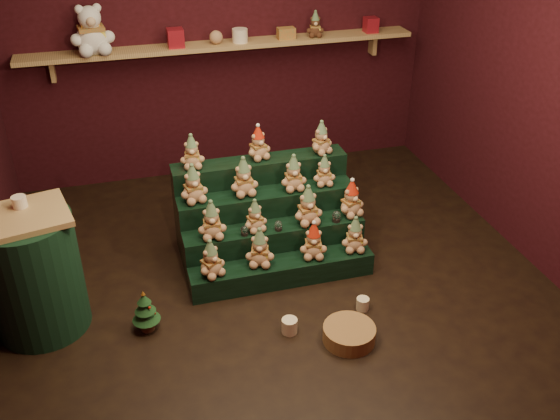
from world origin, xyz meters
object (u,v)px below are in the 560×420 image
object	(u,v)px
snow_globe_a	(244,231)
wicker_basket	(349,334)
side_table	(34,273)
snow_globe_b	(278,225)
brown_bear	(315,24)
white_bear	(90,23)
snow_globe_c	(336,216)
mini_christmas_tree	(145,311)
riser_tier_front	(282,271)
mug_right	(363,304)
mug_left	(290,326)

from	to	relation	value
snow_globe_a	wicker_basket	distance (m)	1.09
side_table	snow_globe_b	bearing A→B (deg)	-6.21
brown_bear	white_bear	bearing A→B (deg)	-169.09
snow_globe_c	mini_christmas_tree	bearing A→B (deg)	-164.02
riser_tier_front	white_bear	xyz separation A→B (m)	(-1.15, 1.85, 1.49)
side_table	brown_bear	xyz separation A→B (m)	(2.55, 1.88, 1.00)
wicker_basket	brown_bear	xyz separation A→B (m)	(0.59, 2.60, 1.38)
mug_right	white_bear	world-z (taller)	white_bear
mug_left	white_bear	bearing A→B (deg)	113.37
mini_christmas_tree	mug_right	bearing A→B (deg)	-7.50
riser_tier_front	white_bear	distance (m)	2.64
snow_globe_a	snow_globe_b	bearing A→B (deg)	-0.00
snow_globe_c	snow_globe_a	bearing A→B (deg)	180.00
wicker_basket	white_bear	bearing A→B (deg)	118.35
snow_globe_a	snow_globe_b	world-z (taller)	same
snow_globe_a	mug_right	xyz separation A→B (m)	(0.71, -0.63, -0.35)
riser_tier_front	snow_globe_b	size ratio (longest dim) A/B	17.95
mug_right	white_bear	distance (m)	3.22
mini_christmas_tree	wicker_basket	world-z (taller)	mini_christmas_tree
side_table	mug_left	xyz separation A→B (m)	(1.60, -0.53, -0.38)
brown_bear	mug_left	bearing A→B (deg)	-100.50
mug_left	wicker_basket	distance (m)	0.41
mug_left	side_table	bearing A→B (deg)	161.56
snow_globe_a	side_table	world-z (taller)	side_table
brown_bear	snow_globe_b	bearing A→B (deg)	-105.08
riser_tier_front	brown_bear	distance (m)	2.43
snow_globe_b	mug_left	size ratio (longest dim) A/B	0.73
snow_globe_b	mug_left	world-z (taller)	snow_globe_b
snow_globe_b	white_bear	world-z (taller)	white_bear
wicker_basket	mug_right	bearing A→B (deg)	52.94
riser_tier_front	mug_left	world-z (taller)	riser_tier_front
mini_christmas_tree	mug_left	distance (m)	0.98
snow_globe_a	mug_right	distance (m)	1.01
side_table	white_bear	xyz separation A→B (m)	(0.56, 1.88, 1.14)
snow_globe_a	mug_left	bearing A→B (deg)	-79.25
wicker_basket	brown_bear	size ratio (longest dim) A/B	1.54
riser_tier_front	wicker_basket	distance (m)	0.79
riser_tier_front	mug_right	size ratio (longest dim) A/B	15.36
riser_tier_front	mini_christmas_tree	size ratio (longest dim) A/B	4.30
snow_globe_a	mini_christmas_tree	world-z (taller)	snow_globe_a
snow_globe_a	brown_bear	world-z (taller)	brown_bear
riser_tier_front	mini_christmas_tree	bearing A→B (deg)	-165.19
white_bear	snow_globe_a	bearing A→B (deg)	-68.68
side_table	brown_bear	size ratio (longest dim) A/B	3.86
mug_right	wicker_basket	size ratio (longest dim) A/B	0.26
snow_globe_c	white_bear	xyz separation A→B (m)	(-1.63, 1.69, 1.17)
riser_tier_front	white_bear	size ratio (longest dim) A/B	2.70
riser_tier_front	brown_bear	bearing A→B (deg)	65.59
snow_globe_a	mini_christmas_tree	size ratio (longest dim) A/B	0.24
mug_left	snow_globe_c	bearing A→B (deg)	51.04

